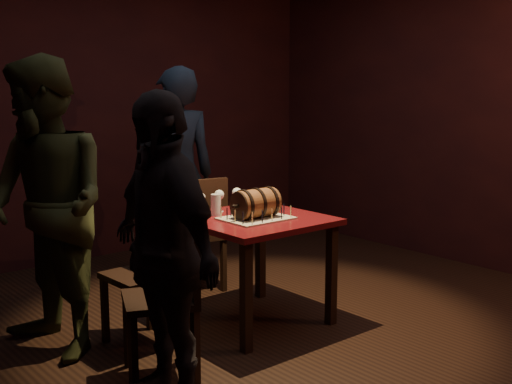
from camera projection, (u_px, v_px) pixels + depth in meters
room_shell at (268, 124)px, 4.17m from camera, size 5.04×5.04×2.80m
pub_table at (254, 233)px, 4.43m from camera, size 0.90×0.90×0.75m
cake_board at (256, 218)px, 4.35m from camera, size 0.45×0.35×0.01m
barrel_cake at (256, 203)px, 4.33m from camera, size 0.36×0.21×0.21m
birthday_candles at (256, 212)px, 4.34m from camera, size 0.40×0.30×0.09m
wine_glass_left at (200, 198)px, 4.47m from camera, size 0.07×0.07×0.16m
wine_glass_mid at (219, 196)px, 4.58m from camera, size 0.07×0.07×0.16m
wine_glass_right at (237, 194)px, 4.68m from camera, size 0.07×0.07×0.16m
pint_of_ale at (216, 205)px, 4.47m from camera, size 0.07×0.07×0.15m
menu_card at (191, 207)px, 4.46m from camera, size 0.10×0.05×0.13m
chair_back at (199, 228)px, 5.11m from camera, size 0.47×0.47×0.93m
chair_left_rear at (151, 263)px, 4.12m from camera, size 0.42×0.42×0.93m
chair_left_front at (173, 286)px, 3.63m from camera, size 0.53×0.53×0.93m
person_back at (177, 175)px, 5.42m from camera, size 0.76×0.62×1.81m
person_left_rear at (45, 208)px, 3.85m from camera, size 0.79×0.97×1.83m
person_left_front at (162, 253)px, 3.22m from camera, size 0.47×0.98×1.63m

